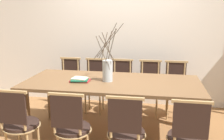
# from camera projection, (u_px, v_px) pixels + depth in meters

# --- Properties ---
(ground_plane) EXTENTS (16.00, 16.00, 0.00)m
(ground_plane) POSITION_uv_depth(u_px,v_px,m) (112.00, 135.00, 3.47)
(ground_plane) COLOR olive
(wall_rear) EXTENTS (12.00, 0.06, 3.20)m
(wall_rear) POSITION_uv_depth(u_px,v_px,m) (125.00, 16.00, 4.40)
(wall_rear) COLOR silver
(wall_rear) RESTS_ON ground_plane
(dining_table) EXTENTS (2.30, 1.02, 0.78)m
(dining_table) POSITION_uv_depth(u_px,v_px,m) (112.00, 88.00, 3.31)
(dining_table) COLOR brown
(dining_table) RESTS_ON ground_plane
(chair_near_leftend) EXTENTS (0.41, 0.41, 0.90)m
(chair_near_leftend) POSITION_uv_depth(u_px,v_px,m) (19.00, 122.00, 2.71)
(chair_near_leftend) COLOR black
(chair_near_leftend) RESTS_ON ground_plane
(chair_near_left) EXTENTS (0.41, 0.41, 0.90)m
(chair_near_left) POSITION_uv_depth(u_px,v_px,m) (71.00, 126.00, 2.61)
(chair_near_left) COLOR black
(chair_near_left) RESTS_ON ground_plane
(chair_near_center) EXTENTS (0.41, 0.41, 0.90)m
(chair_near_center) POSITION_uv_depth(u_px,v_px,m) (126.00, 131.00, 2.52)
(chair_near_center) COLOR black
(chair_near_center) RESTS_ON ground_plane
(chair_near_right) EXTENTS (0.41, 0.41, 0.90)m
(chair_near_right) POSITION_uv_depth(u_px,v_px,m) (188.00, 135.00, 2.42)
(chair_near_right) COLOR black
(chair_near_right) RESTS_ON ground_plane
(chair_far_leftend) EXTENTS (0.41, 0.41, 0.90)m
(chair_far_leftend) POSITION_uv_depth(u_px,v_px,m) (69.00, 81.00, 4.29)
(chair_far_leftend) COLOR black
(chair_far_leftend) RESTS_ON ground_plane
(chair_far_left) EXTENTS (0.41, 0.41, 0.90)m
(chair_far_left) POSITION_uv_depth(u_px,v_px,m) (95.00, 83.00, 4.21)
(chair_far_left) COLOR black
(chair_far_left) RESTS_ON ground_plane
(chair_far_center) EXTENTS (0.41, 0.41, 0.90)m
(chair_far_center) POSITION_uv_depth(u_px,v_px,m) (121.00, 84.00, 4.14)
(chair_far_center) COLOR black
(chair_far_center) RESTS_ON ground_plane
(chair_far_right) EXTENTS (0.41, 0.41, 0.90)m
(chair_far_right) POSITION_uv_depth(u_px,v_px,m) (150.00, 85.00, 4.06)
(chair_far_right) COLOR black
(chair_far_right) RESTS_ON ground_plane
(chair_far_rightend) EXTENTS (0.41, 0.41, 0.90)m
(chair_far_rightend) POSITION_uv_depth(u_px,v_px,m) (176.00, 87.00, 4.00)
(chair_far_rightend) COLOR black
(chair_far_rightend) RESTS_ON ground_plane
(vase_centerpiece) EXTENTS (0.39, 0.35, 0.75)m
(vase_centerpiece) POSITION_uv_depth(u_px,v_px,m) (108.00, 70.00, 3.26)
(vase_centerpiece) COLOR #B2BCC1
(vase_centerpiece) RESTS_ON dining_table
(book_stack) EXTENTS (0.25, 0.21, 0.05)m
(book_stack) POSITION_uv_depth(u_px,v_px,m) (80.00, 80.00, 3.28)
(book_stack) COLOR maroon
(book_stack) RESTS_ON dining_table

